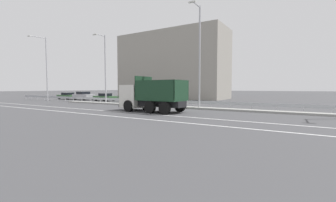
{
  "coord_description": "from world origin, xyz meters",
  "views": [
    {
      "loc": [
        11.65,
        -18.5,
        2.16
      ],
      "look_at": [
        -0.13,
        0.5,
        0.87
      ],
      "focal_mm": 24.0,
      "sensor_mm": 36.0,
      "label": 1
    }
  ],
  "objects_px": {
    "median_road_sign": "(142,96)",
    "street_lamp_2": "(199,53)",
    "parked_car_3": "(131,97)",
    "parked_car_2": "(105,97)",
    "street_lamp_0": "(45,66)",
    "parked_car_1": "(84,96)",
    "dump_truck": "(146,98)",
    "parked_car_0": "(67,96)",
    "street_lamp_1": "(105,66)"
  },
  "relations": [
    {
      "from": "median_road_sign",
      "to": "parked_car_2",
      "type": "bearing_deg",
      "value": 157.41
    },
    {
      "from": "dump_truck",
      "to": "street_lamp_0",
      "type": "distance_m",
      "value": 25.17
    },
    {
      "from": "street_lamp_2",
      "to": "street_lamp_1",
      "type": "bearing_deg",
      "value": 179.35
    },
    {
      "from": "street_lamp_0",
      "to": "parked_car_1",
      "type": "distance_m",
      "value": 7.79
    },
    {
      "from": "parked_car_2",
      "to": "street_lamp_2",
      "type": "bearing_deg",
      "value": -104.7
    },
    {
      "from": "dump_truck",
      "to": "street_lamp_1",
      "type": "bearing_deg",
      "value": 68.89
    },
    {
      "from": "street_lamp_0",
      "to": "parked_car_0",
      "type": "relative_size",
      "value": 2.7
    },
    {
      "from": "street_lamp_1",
      "to": "parked_car_1",
      "type": "relative_size",
      "value": 2.08
    },
    {
      "from": "street_lamp_0",
      "to": "street_lamp_1",
      "type": "height_order",
      "value": "street_lamp_0"
    },
    {
      "from": "median_road_sign",
      "to": "street_lamp_2",
      "type": "bearing_deg",
      "value": -1.19
    },
    {
      "from": "parked_car_1",
      "to": "street_lamp_0",
      "type": "bearing_deg",
      "value": -23.74
    },
    {
      "from": "street_lamp_1",
      "to": "street_lamp_2",
      "type": "distance_m",
      "value": 13.86
    },
    {
      "from": "parked_car_1",
      "to": "parked_car_2",
      "type": "distance_m",
      "value": 5.64
    },
    {
      "from": "parked_car_3",
      "to": "median_road_sign",
      "type": "bearing_deg",
      "value": 52.64
    },
    {
      "from": "median_road_sign",
      "to": "parked_car_1",
      "type": "relative_size",
      "value": 0.49
    },
    {
      "from": "street_lamp_1",
      "to": "street_lamp_2",
      "type": "xyz_separation_m",
      "value": [
        13.85,
        -0.16,
        0.63
      ]
    },
    {
      "from": "street_lamp_1",
      "to": "street_lamp_2",
      "type": "bearing_deg",
      "value": -0.65
    },
    {
      "from": "street_lamp_1",
      "to": "street_lamp_2",
      "type": "relative_size",
      "value": 0.89
    },
    {
      "from": "dump_truck",
      "to": "street_lamp_0",
      "type": "bearing_deg",
      "value": 82.31
    },
    {
      "from": "street_lamp_2",
      "to": "parked_car_0",
      "type": "height_order",
      "value": "street_lamp_2"
    },
    {
      "from": "parked_car_2",
      "to": "median_road_sign",
      "type": "bearing_deg",
      "value": -112.53
    },
    {
      "from": "street_lamp_1",
      "to": "parked_car_2",
      "type": "height_order",
      "value": "street_lamp_1"
    },
    {
      "from": "parked_car_0",
      "to": "parked_car_2",
      "type": "bearing_deg",
      "value": -93.89
    },
    {
      "from": "street_lamp_2",
      "to": "parked_car_1",
      "type": "xyz_separation_m",
      "value": [
        -24.93,
        5.22,
        -4.92
      ]
    },
    {
      "from": "parked_car_3",
      "to": "parked_car_2",
      "type": "bearing_deg",
      "value": -88.3
    },
    {
      "from": "dump_truck",
      "to": "street_lamp_2",
      "type": "relative_size",
      "value": 0.62
    },
    {
      "from": "median_road_sign",
      "to": "parked_car_3",
      "type": "bearing_deg",
      "value": 140.85
    },
    {
      "from": "median_road_sign",
      "to": "parked_car_1",
      "type": "xyz_separation_m",
      "value": [
        -17.48,
        5.06,
        -0.37
      ]
    },
    {
      "from": "parked_car_0",
      "to": "parked_car_1",
      "type": "height_order",
      "value": "parked_car_1"
    },
    {
      "from": "parked_car_3",
      "to": "parked_car_0",
      "type": "bearing_deg",
      "value": -88.78
    },
    {
      "from": "parked_car_0",
      "to": "parked_car_2",
      "type": "relative_size",
      "value": 1.01
    },
    {
      "from": "median_road_sign",
      "to": "street_lamp_1",
      "type": "relative_size",
      "value": 0.23
    },
    {
      "from": "street_lamp_2",
      "to": "parked_car_3",
      "type": "height_order",
      "value": "street_lamp_2"
    },
    {
      "from": "parked_car_2",
      "to": "parked_car_1",
      "type": "bearing_deg",
      "value": 88.71
    },
    {
      "from": "median_road_sign",
      "to": "street_lamp_0",
      "type": "distance_m",
      "value": 20.78
    },
    {
      "from": "median_road_sign",
      "to": "dump_truck",
      "type": "bearing_deg",
      "value": -48.43
    },
    {
      "from": "parked_car_1",
      "to": "street_lamp_1",
      "type": "bearing_deg",
      "value": 69.6
    },
    {
      "from": "parked_car_3",
      "to": "dump_truck",
      "type": "bearing_deg",
      "value": 48.54
    },
    {
      "from": "parked_car_1",
      "to": "parked_car_2",
      "type": "xyz_separation_m",
      "value": [
        5.64,
        -0.13,
        -0.11
      ]
    },
    {
      "from": "street_lamp_0",
      "to": "parked_car_0",
      "type": "distance_m",
      "value": 7.63
    },
    {
      "from": "street_lamp_0",
      "to": "parked_car_2",
      "type": "height_order",
      "value": "street_lamp_0"
    },
    {
      "from": "parked_car_1",
      "to": "street_lamp_2",
      "type": "bearing_deg",
      "value": 82.32
    },
    {
      "from": "street_lamp_1",
      "to": "parked_car_2",
      "type": "bearing_deg",
      "value": 137.85
    },
    {
      "from": "street_lamp_0",
      "to": "parked_car_0",
      "type": "height_order",
      "value": "street_lamp_0"
    },
    {
      "from": "dump_truck",
      "to": "parked_car_3",
      "type": "relative_size",
      "value": 1.58
    },
    {
      "from": "street_lamp_0",
      "to": "parked_car_1",
      "type": "xyz_separation_m",
      "value": [
        2.77,
        5.23,
        -5.06
      ]
    },
    {
      "from": "dump_truck",
      "to": "parked_car_3",
      "type": "bearing_deg",
      "value": 49.42
    },
    {
      "from": "parked_car_1",
      "to": "parked_car_2",
      "type": "height_order",
      "value": "parked_car_1"
    },
    {
      "from": "parked_car_1",
      "to": "parked_car_3",
      "type": "relative_size",
      "value": 1.09
    },
    {
      "from": "street_lamp_0",
      "to": "parked_car_1",
      "type": "bearing_deg",
      "value": 62.12
    }
  ]
}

